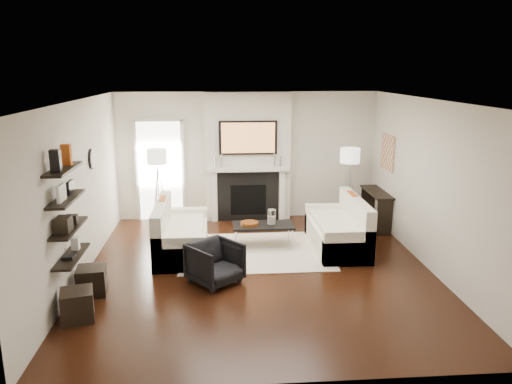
{
  "coord_description": "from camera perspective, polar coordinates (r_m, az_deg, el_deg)",
  "views": [
    {
      "loc": [
        -0.63,
        -7.49,
        3.16
      ],
      "look_at": [
        0.0,
        0.6,
        1.15
      ],
      "focal_mm": 35.0,
      "sensor_mm": 36.0,
      "label": 1
    }
  ],
  "objects": [
    {
      "name": "armchair",
      "position": [
        7.59,
        -4.7,
        -7.87
      ],
      "size": [
        0.92,
        0.92,
        0.7
      ],
      "primitive_type": "imported",
      "rotation": [
        0.0,
        0.0,
        0.69
      ],
      "color": "black",
      "rests_on": "floor"
    },
    {
      "name": "wall_art",
      "position": [
        10.24,
        14.81,
        4.41
      ],
      "size": [
        0.03,
        0.7,
        0.7
      ],
      "primitive_type": "cube",
      "color": "tan",
      "rests_on": "wall_right"
    },
    {
      "name": "decor_frame_a",
      "position": [
        6.79,
        -21.37,
        -0.1
      ],
      "size": [
        0.04,
        0.3,
        0.22
      ],
      "primitive_type": "cube",
      "color": "white",
      "rests_on": "shelf_upper"
    },
    {
      "name": "decor_box_tall",
      "position": [
        7.38,
        -19.94,
        -5.54
      ],
      "size": [
        0.1,
        0.1,
        0.18
      ],
      "primitive_type": "cube",
      "color": "white",
      "rests_on": "shelf_bottom"
    },
    {
      "name": "chimney_breast",
      "position": [
        10.54,
        -0.96,
        4.02
      ],
      "size": [
        1.8,
        0.25,
        2.7
      ],
      "primitive_type": "cube",
      "color": "silver",
      "rests_on": "floor"
    },
    {
      "name": "firebox",
      "position": [
        10.59,
        -0.89,
        -0.91
      ],
      "size": [
        0.75,
        0.02,
        0.65
      ],
      "primitive_type": "cube",
      "color": "black",
      "rests_on": "floor"
    },
    {
      "name": "loveseat_left_base",
      "position": [
        8.85,
        -8.45,
        -5.7
      ],
      "size": [
        0.85,
        1.8,
        0.42
      ],
      "primitive_type": "cube",
      "color": "white",
      "rests_on": "floor"
    },
    {
      "name": "coffee_leg_ne",
      "position": [
        8.96,
        4.16,
        -5.47
      ],
      "size": [
        0.02,
        0.02,
        0.38
      ],
      "primitive_type": "cylinder",
      "color": "silver",
      "rests_on": "floor"
    },
    {
      "name": "lamp_right_leg_b",
      "position": [
        10.56,
        10.08,
        -0.33
      ],
      "size": [
        0.14,
        0.22,
        1.23
      ],
      "primitive_type": "cylinder",
      "rotation": [
        0.18,
        0.0,
        0.52
      ],
      "color": "silver",
      "rests_on": "floor"
    },
    {
      "name": "loveseat_right_arm_s",
      "position": [
        9.87,
        8.14,
        -3.08
      ],
      "size": [
        0.85,
        0.18,
        0.6
      ],
      "primitive_type": "cube",
      "color": "white",
      "rests_on": "floor"
    },
    {
      "name": "hurricane_candle",
      "position": [
        9.03,
        1.79,
        -3.25
      ],
      "size": [
        0.11,
        0.11,
        0.16
      ],
      "primitive_type": "cylinder",
      "color": "white",
      "rests_on": "coffee_table"
    },
    {
      "name": "loveseat_left_arm_s",
      "position": [
        9.59,
        -8.15,
        -3.57
      ],
      "size": [
        0.85,
        0.18,
        0.6
      ],
      "primitive_type": "cube",
      "color": "white",
      "rests_on": "floor"
    },
    {
      "name": "fireplace_surround",
      "position": [
        10.58,
        -0.9,
        -0.53
      ],
      "size": [
        1.3,
        0.02,
        1.04
      ],
      "primitive_type": "cube",
      "color": "black",
      "rests_on": "floor"
    },
    {
      "name": "mantel_pilaster_r",
      "position": [
        10.61,
        3.0,
        -0.34
      ],
      "size": [
        0.12,
        0.08,
        1.1
      ],
      "primitive_type": "cube",
      "color": "white",
      "rests_on": "floor"
    },
    {
      "name": "lamp_right_leg_a",
      "position": [
        10.51,
        11.08,
        -0.44
      ],
      "size": [
        0.25,
        0.02,
        1.23
      ],
      "primitive_type": "cylinder",
      "rotation": [
        0.18,
        0.0,
        4.71
      ],
      "color": "silver",
      "rests_on": "floor"
    },
    {
      "name": "lamp_left_leg_c",
      "position": [
        10.31,
        -11.41,
        -0.74
      ],
      "size": [
        0.14,
        0.22,
        1.23
      ],
      "primitive_type": "cylinder",
      "rotation": [
        0.18,
        0.0,
        2.62
      ],
      "color": "silver",
      "rests_on": "floor"
    },
    {
      "name": "decor_magfile_a",
      "position": [
        6.61,
        -21.94,
        3.31
      ],
      "size": [
        0.12,
        0.1,
        0.28
      ],
      "primitive_type": "cube",
      "color": "black",
      "rests_on": "shelf_top"
    },
    {
      "name": "coffee_leg_sw",
      "position": [
        9.29,
        -2.37,
        -4.74
      ],
      "size": [
        0.02,
        0.02,
        0.38
      ],
      "primitive_type": "cylinder",
      "color": "silver",
      "rests_on": "floor"
    },
    {
      "name": "rug",
      "position": [
        8.91,
        -0.08,
        -6.8
      ],
      "size": [
        2.6,
        2.0,
        0.01
      ],
      "primitive_type": "cube",
      "color": "beige",
      "rests_on": "floor"
    },
    {
      "name": "lamp_right_post",
      "position": [
        10.49,
        10.5,
        -0.45
      ],
      "size": [
        0.02,
        0.02,
        1.2
      ],
      "primitive_type": "cylinder",
      "color": "silver",
      "rests_on": "floor"
    },
    {
      "name": "coffee_leg_nw",
      "position": [
        8.88,
        -2.27,
        -5.64
      ],
      "size": [
        0.02,
        0.02,
        0.38
      ],
      "primitive_type": "cylinder",
      "color": "silver",
      "rests_on": "floor"
    },
    {
      "name": "door_trim_r",
      "position": [
        10.68,
        -8.34,
        2.38
      ],
      "size": [
        0.06,
        0.06,
        2.16
      ],
      "primitive_type": "cube",
      "color": "white",
      "rests_on": "floor"
    },
    {
      "name": "room_envelope",
      "position": [
        7.73,
        0.34,
        0.37
      ],
      "size": [
        6.0,
        6.0,
        6.0
      ],
      "color": "black",
      "rests_on": "ground"
    },
    {
      "name": "loveseat_left_back",
      "position": [
        8.79,
        -10.7,
        -3.78
      ],
      "size": [
        0.18,
        1.8,
        0.8
      ],
      "primitive_type": "cube",
      "color": "white",
      "rests_on": "floor"
    },
    {
      "name": "decor_wine_rack",
      "position": [
        6.86,
        -21.15,
        -3.49
      ],
      "size": [
        0.18,
        0.25,
        0.2
      ],
      "primitive_type": "cube",
      "color": "black",
      "rests_on": "shelf_lower"
    },
    {
      "name": "console_leg_n",
      "position": [
        9.97,
        14.48,
        -2.87
      ],
      "size": [
        0.3,
        0.04,
        0.71
      ],
      "primitive_type": "cube",
      "color": "black",
      "rests_on": "floor"
    },
    {
      "name": "lamp_left_shade",
      "position": [
        10.22,
        -11.27,
        4.02
      ],
      "size": [
        0.4,
        0.4,
        0.3
      ],
      "primitive_type": "cylinder",
      "color": "white",
      "rests_on": "lamp_left_post"
    },
    {
      "name": "lamp_left_leg_a",
      "position": [
        10.38,
        -10.45,
        -0.59
      ],
      "size": [
        0.25,
        0.02,
        1.23
      ],
      "primitive_type": "cylinder",
      "rotation": [
        0.18,
        0.0,
        4.71
      ],
      "color": "silver",
      "rests_on": "floor"
    },
    {
      "name": "hurricane_glass",
      "position": [
        9.01,
        1.79,
        -2.85
      ],
      "size": [
        0.15,
        0.15,
        0.27
      ],
      "primitive_type": "cylinder",
      "color": "white",
      "rests_on": "coffee_table"
    },
    {
      "name": "hallway_panel",
      "position": [
        10.75,
        -10.89,
        2.34
      ],
      "size": [
        0.9,
        0.02,
        2.1
      ],
      "primitive_type": "cube",
      "color": "white",
      "rests_on": "floor"
    },
    {
      "name": "loveseat_right_base",
      "position": [
        9.14,
        9.21,
        -5.09
      ],
      "size": [
        0.85,
        1.8,
        0.42
      ],
      "primitive_type": "cube",
      "color": "white",
      "rests_on": "floor"
    },
    {
      "name": "decor_books",
      "position": [
        7.1,
        -20.59,
        -6.91
      ],
      "size": [
        0.14,
        0.2,
        0.05
      ],
      "primitive_type": "cube",
      "color": "black",
      "rests_on": "shelf_bottom"
    },
    {
      "name": "decor_frame_b",
      "position": [
        7.16,
        -20.47,
        0.51
      ],
      "size": [
        0.04,
        0.22,
        0.18
      ],
      "primitive_type": "cube",
      "color": "black",
      "rests_on": "shelf_upper"
    },
    {
      "name": "candlestick_l_short",
      "position": [
        10.36,
        -4.66,
        3.39
      ],
      "size": [
        0.04,
        0.04,
        0.24
      ],
      "primitive_type": "cylinder",
      "color": "silver",
      "rests_on": "mantel_shelf"
    },
    {
      "name": "ottoman_far",
      "position": [
        6.97,
        -19.75,
        -12.07
      ],
      "size": [
        0.48,
        0.48,
        0.4
      ],
      "primitive_type": "cube",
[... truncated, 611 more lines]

